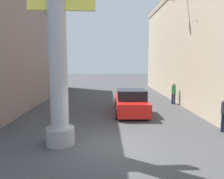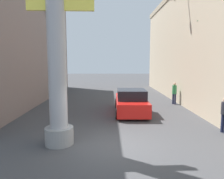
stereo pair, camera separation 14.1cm
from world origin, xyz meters
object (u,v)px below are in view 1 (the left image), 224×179
neon_sign_pole (57,20)px  car_lead (131,102)px  street_lamp (191,42)px  pedestrian_far_left (61,84)px  pedestrian_mid_right (174,92)px  palm_tree_mid_left (35,41)px  palm_tree_mid_right (181,43)px  palm_tree_near_right (215,54)px

neon_sign_pole → car_lead: size_ratio=2.25×
street_lamp → pedestrian_far_left: (-10.66, 6.41, -3.66)m
street_lamp → pedestrian_mid_right: street_lamp is taller
street_lamp → pedestrian_mid_right: 3.90m
street_lamp → palm_tree_mid_left: palm_tree_mid_left is taller
palm_tree_mid_right → palm_tree_near_right: size_ratio=1.39×
palm_tree_mid_left → palm_tree_mid_right: bearing=1.0°
neon_sign_pole → car_lead: neon_sign_pole is taller
pedestrian_mid_right → palm_tree_near_right: bearing=-61.3°
street_lamp → pedestrian_far_left: street_lamp is taller
car_lead → pedestrian_far_left: 10.38m
palm_tree_near_right → pedestrian_mid_right: bearing=118.7°
car_lead → palm_tree_mid_left: (-7.69, 5.49, 4.33)m
pedestrian_far_left → street_lamp: bearing=-31.0°
car_lead → pedestrian_far_left: pedestrian_far_left is taller
neon_sign_pole → palm_tree_near_right: 10.23m
palm_tree_mid_right → pedestrian_far_left: 12.20m
pedestrian_mid_right → neon_sign_pole: bearing=-130.6°
palm_tree_mid_left → pedestrian_far_left: bearing=62.2°
palm_tree_near_right → pedestrian_far_left: palm_tree_near_right is taller
car_lead → palm_tree_mid_left: palm_tree_mid_left is taller
neon_sign_pole → car_lead: 7.59m
car_lead → palm_tree_mid_left: bearing=144.5°
palm_tree_mid_left → pedestrian_far_left: (1.49, 2.83, -4.02)m
street_lamp → palm_tree_near_right: size_ratio=1.24×
neon_sign_pole → pedestrian_mid_right: bearing=49.4°
palm_tree_mid_left → pedestrian_mid_right: 12.33m
palm_tree_near_right → pedestrian_far_left: 14.50m
neon_sign_pole → palm_tree_near_right: bearing=31.2°
palm_tree_mid_right → pedestrian_mid_right: 5.08m
street_lamp → car_lead: 6.27m
neon_sign_pole → palm_tree_mid_left: size_ratio=1.31×
street_lamp → palm_tree_near_right: (0.83, -1.99, -0.89)m
neon_sign_pole → palm_tree_mid_left: bearing=111.6°
car_lead → palm_tree_mid_right: (5.04, 5.70, 4.28)m
neon_sign_pole → palm_tree_mid_left: (-4.28, 10.84, 0.17)m
car_lead → palm_tree_near_right: (5.28, -0.09, 3.09)m
palm_tree_mid_right → palm_tree_near_right: 5.92m
pedestrian_mid_right → car_lead: bearing=-141.7°
palm_tree_near_right → pedestrian_far_left: (-11.49, 8.40, -2.78)m
neon_sign_pole → palm_tree_mid_right: bearing=52.6°
car_lead → palm_tree_near_right: size_ratio=0.73×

